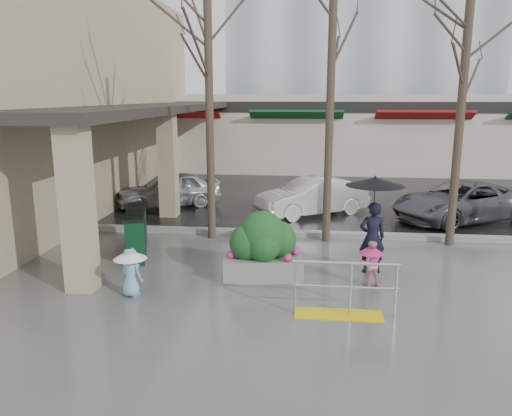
% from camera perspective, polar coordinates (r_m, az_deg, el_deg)
% --- Properties ---
extents(ground, '(120.00, 120.00, 0.00)m').
position_cam_1_polar(ground, '(10.58, 1.92, -9.08)').
color(ground, '#51514F').
rests_on(ground, ground).
extents(street_asphalt, '(120.00, 36.00, 0.01)m').
position_cam_1_polar(street_asphalt, '(32.05, 4.92, 5.63)').
color(street_asphalt, black).
rests_on(street_asphalt, ground).
extents(curb, '(120.00, 0.30, 0.15)m').
position_cam_1_polar(curb, '(14.34, 3.14, -2.88)').
color(curb, gray).
rests_on(curb, ground).
extents(near_building, '(6.00, 18.00, 8.00)m').
position_cam_1_polar(near_building, '(20.28, -22.93, 11.94)').
color(near_building, tan).
rests_on(near_building, ground).
extents(canopy_slab, '(2.80, 18.00, 0.25)m').
position_cam_1_polar(canopy_slab, '(18.63, -11.23, 11.55)').
color(canopy_slab, '#2D2823').
rests_on(canopy_slab, pillar_front).
extents(pillar_front, '(0.55, 0.55, 3.50)m').
position_cam_1_polar(pillar_front, '(10.60, -19.74, 0.12)').
color(pillar_front, tan).
rests_on(pillar_front, ground).
extents(pillar_back, '(0.55, 0.55, 3.50)m').
position_cam_1_polar(pillar_back, '(16.60, -10.02, 4.98)').
color(pillar_back, tan).
rests_on(pillar_back, ground).
extents(storefront_row, '(34.00, 6.74, 4.00)m').
position_cam_1_polar(storefront_row, '(27.86, 8.96, 8.62)').
color(storefront_row, beige).
rests_on(storefront_row, ground).
extents(handrail, '(1.90, 0.50, 1.03)m').
position_cam_1_polar(handrail, '(9.32, 9.86, -9.86)').
color(handrail, yellow).
rests_on(handrail, ground).
extents(tree_west, '(3.20, 3.20, 6.80)m').
position_cam_1_polar(tree_west, '(13.72, -5.47, 17.50)').
color(tree_west, '#382B21').
rests_on(tree_west, ground).
extents(tree_midwest, '(3.20, 3.20, 7.00)m').
position_cam_1_polar(tree_midwest, '(13.47, 8.69, 18.15)').
color(tree_midwest, '#382B21').
rests_on(tree_midwest, ground).
extents(tree_mideast, '(3.20, 3.20, 6.50)m').
position_cam_1_polar(tree_mideast, '(13.95, 22.83, 15.60)').
color(tree_mideast, '#382B21').
rests_on(tree_mideast, ground).
extents(woman, '(1.30, 1.30, 2.22)m').
position_cam_1_polar(woman, '(11.37, 13.28, -0.56)').
color(woman, black).
rests_on(woman, ground).
extents(child_pink, '(0.53, 0.53, 0.97)m').
position_cam_1_polar(child_pink, '(10.79, 12.97, -5.81)').
color(child_pink, pink).
rests_on(child_pink, ground).
extents(child_blue, '(0.66, 0.66, 1.01)m').
position_cam_1_polar(child_blue, '(10.24, -14.14, -6.48)').
color(child_blue, '#7CB2DD').
rests_on(child_blue, ground).
extents(planter, '(1.84, 1.12, 1.50)m').
position_cam_1_polar(planter, '(10.92, 0.79, -4.37)').
color(planter, slate).
rests_on(planter, ground).
extents(news_boxes, '(1.02, 2.08, 1.14)m').
position_cam_1_polar(news_boxes, '(12.93, -13.49, -2.70)').
color(news_boxes, '#0D3C21').
rests_on(news_boxes, ground).
extents(car_a, '(3.98, 2.97, 1.26)m').
position_cam_1_polar(car_a, '(18.28, -9.97, 2.13)').
color(car_a, silver).
rests_on(car_a, ground).
extents(car_b, '(3.94, 3.17, 1.26)m').
position_cam_1_polar(car_b, '(16.81, 6.43, 1.32)').
color(car_b, white).
rests_on(car_b, ground).
extents(car_c, '(4.98, 4.03, 1.26)m').
position_cam_1_polar(car_c, '(17.20, 22.33, 0.69)').
color(car_c, '#56585E').
rests_on(car_c, ground).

